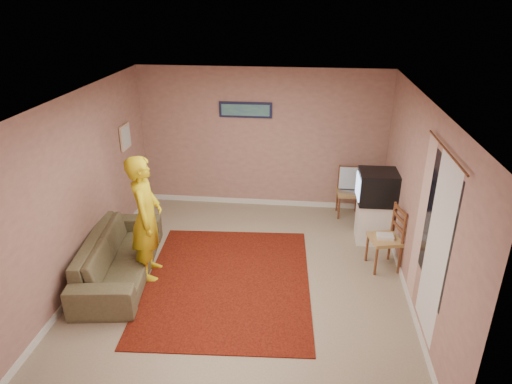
# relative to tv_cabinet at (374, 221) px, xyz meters

# --- Properties ---
(ground) EXTENTS (5.00, 5.00, 0.00)m
(ground) POSITION_rel_tv_cabinet_xyz_m (-1.95, -1.33, -0.35)
(ground) COLOR gray
(ground) RESTS_ON ground
(wall_back) EXTENTS (4.50, 0.02, 2.60)m
(wall_back) POSITION_rel_tv_cabinet_xyz_m (-1.95, 1.17, 0.95)
(wall_back) COLOR tan
(wall_back) RESTS_ON ground
(wall_front) EXTENTS (4.50, 0.02, 2.60)m
(wall_front) POSITION_rel_tv_cabinet_xyz_m (-1.95, -3.83, 0.95)
(wall_front) COLOR tan
(wall_front) RESTS_ON ground
(wall_left) EXTENTS (0.02, 5.00, 2.60)m
(wall_left) POSITION_rel_tv_cabinet_xyz_m (-4.20, -1.33, 0.95)
(wall_left) COLOR tan
(wall_left) RESTS_ON ground
(wall_right) EXTENTS (0.02, 5.00, 2.60)m
(wall_right) POSITION_rel_tv_cabinet_xyz_m (0.30, -1.33, 0.95)
(wall_right) COLOR tan
(wall_right) RESTS_ON ground
(ceiling) EXTENTS (4.50, 5.00, 0.02)m
(ceiling) POSITION_rel_tv_cabinet_xyz_m (-1.95, -1.33, 2.25)
(ceiling) COLOR silver
(ceiling) RESTS_ON wall_back
(baseboard_back) EXTENTS (4.50, 0.02, 0.10)m
(baseboard_back) POSITION_rel_tv_cabinet_xyz_m (-1.95, 1.16, -0.30)
(baseboard_back) COLOR silver
(baseboard_back) RESTS_ON ground
(baseboard_left) EXTENTS (0.02, 5.00, 0.10)m
(baseboard_left) POSITION_rel_tv_cabinet_xyz_m (-4.19, -1.33, -0.30)
(baseboard_left) COLOR silver
(baseboard_left) RESTS_ON ground
(baseboard_right) EXTENTS (0.02, 5.00, 0.10)m
(baseboard_right) POSITION_rel_tv_cabinet_xyz_m (0.29, -1.33, -0.30)
(baseboard_right) COLOR silver
(baseboard_right) RESTS_ON ground
(window) EXTENTS (0.01, 1.10, 1.50)m
(window) POSITION_rel_tv_cabinet_xyz_m (0.29, -2.23, 1.10)
(window) COLOR black
(window) RESTS_ON wall_right
(curtain_sheer) EXTENTS (0.01, 0.75, 2.10)m
(curtain_sheer) POSITION_rel_tv_cabinet_xyz_m (0.28, -2.38, 0.90)
(curtain_sheer) COLOR white
(curtain_sheer) RESTS_ON wall_right
(curtain_floral) EXTENTS (0.01, 0.35, 2.10)m
(curtain_floral) POSITION_rel_tv_cabinet_xyz_m (0.26, -1.68, 0.90)
(curtain_floral) COLOR beige
(curtain_floral) RESTS_ON wall_right
(curtain_rod) EXTENTS (0.02, 1.40, 0.02)m
(curtain_rod) POSITION_rel_tv_cabinet_xyz_m (0.25, -2.23, 1.97)
(curtain_rod) COLOR brown
(curtain_rod) RESTS_ON wall_right
(picture_back) EXTENTS (0.95, 0.04, 0.28)m
(picture_back) POSITION_rel_tv_cabinet_xyz_m (-2.25, 1.13, 1.50)
(picture_back) COLOR #131535
(picture_back) RESTS_ON wall_back
(picture_left) EXTENTS (0.04, 0.38, 0.42)m
(picture_left) POSITION_rel_tv_cabinet_xyz_m (-4.17, 0.27, 1.20)
(picture_left) COLOR beige
(picture_left) RESTS_ON wall_left
(area_rug) EXTENTS (2.47, 3.01, 0.02)m
(area_rug) POSITION_rel_tv_cabinet_xyz_m (-2.18, -1.45, -0.34)
(area_rug) COLOR black
(area_rug) RESTS_ON ground
(tv_cabinet) EXTENTS (0.54, 0.49, 0.69)m
(tv_cabinet) POSITION_rel_tv_cabinet_xyz_m (0.00, 0.00, 0.00)
(tv_cabinet) COLOR white
(tv_cabinet) RESTS_ON ground
(crt_tv) EXTENTS (0.62, 0.55, 0.52)m
(crt_tv) POSITION_rel_tv_cabinet_xyz_m (-0.01, -0.00, 0.60)
(crt_tv) COLOR black
(crt_tv) RESTS_ON tv_cabinet
(chair_a) EXTENTS (0.43, 0.41, 0.50)m
(chair_a) POSITION_rel_tv_cabinet_xyz_m (-0.34, 0.87, 0.21)
(chair_a) COLOR tan
(chair_a) RESTS_ON ground
(dvd_player) EXTENTS (0.37, 0.32, 0.05)m
(dvd_player) POSITION_rel_tv_cabinet_xyz_m (-0.34, 0.87, 0.15)
(dvd_player) COLOR #A3A3A7
(dvd_player) RESTS_ON chair_a
(blue_throw) EXTENTS (0.38, 0.05, 0.40)m
(blue_throw) POSITION_rel_tv_cabinet_xyz_m (-0.34, 0.87, 0.39)
(blue_throw) COLOR #8EC2E9
(blue_throw) RESTS_ON chair_a
(chair_b) EXTENTS (0.51, 0.52, 0.53)m
(chair_b) POSITION_rel_tv_cabinet_xyz_m (0.05, -0.82, 0.25)
(chair_b) COLOR tan
(chair_b) RESTS_ON ground
(game_console) EXTENTS (0.24, 0.17, 0.05)m
(game_console) POSITION_rel_tv_cabinet_xyz_m (0.05, -0.82, 0.18)
(game_console) COLOR white
(game_console) RESTS_ON chair_b
(sofa) EXTENTS (1.13, 2.27, 0.63)m
(sofa) POSITION_rel_tv_cabinet_xyz_m (-3.75, -1.44, -0.03)
(sofa) COLOR brown
(sofa) RESTS_ON ground
(person) EXTENTS (0.55, 0.73, 1.82)m
(person) POSITION_rel_tv_cabinet_xyz_m (-3.31, -1.37, 0.57)
(person) COLOR gold
(person) RESTS_ON ground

